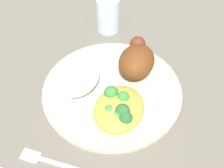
# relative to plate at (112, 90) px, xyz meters

# --- Properties ---
(ground_plane) EXTENTS (2.00, 2.00, 0.00)m
(ground_plane) POSITION_rel_plate_xyz_m (0.00, 0.00, -0.01)
(ground_plane) COLOR #6A6255
(plate) EXTENTS (0.30, 0.30, 0.02)m
(plate) POSITION_rel_plate_xyz_m (0.00, 0.00, 0.00)
(plate) COLOR beige
(plate) RESTS_ON ground_plane
(roasted_chicken) EXTENTS (0.11, 0.08, 0.06)m
(roasted_chicken) POSITION_rel_plate_xyz_m (0.07, -0.03, 0.04)
(roasted_chicken) COLOR brown
(roasted_chicken) RESTS_ON plate
(rice_pile) EXTENTS (0.11, 0.08, 0.03)m
(rice_pile) POSITION_rel_plate_xyz_m (-0.01, 0.07, 0.02)
(rice_pile) COLOR white
(rice_pile) RESTS_ON plate
(mac_cheese_with_broccoli) EXTENTS (0.12, 0.09, 0.04)m
(mac_cheese_with_broccoli) POSITION_rel_plate_xyz_m (-0.06, -0.04, 0.03)
(mac_cheese_with_broccoli) COLOR gold
(mac_cheese_with_broccoli) RESTS_ON plate
(fork) EXTENTS (0.03, 0.14, 0.01)m
(fork) POSITION_rel_plate_xyz_m (-0.19, 0.04, -0.01)
(fork) COLOR silver
(fork) RESTS_ON ground_plane
(water_glass) EXTENTS (0.06, 0.06, 0.09)m
(water_glass) POSITION_rel_plate_xyz_m (0.21, 0.09, 0.04)
(water_glass) COLOR silver
(water_glass) RESTS_ON ground_plane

